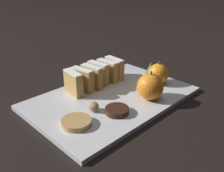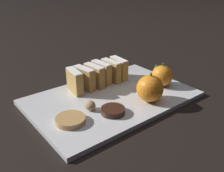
{
  "view_description": "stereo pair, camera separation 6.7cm",
  "coord_description": "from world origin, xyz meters",
  "views": [
    {
      "loc": [
        0.43,
        -0.43,
        0.33
      ],
      "look_at": [
        0.0,
        0.0,
        0.04
      ],
      "focal_mm": 40.0,
      "sensor_mm": 36.0,
      "label": 1
    },
    {
      "loc": [
        0.47,
        -0.38,
        0.33
      ],
      "look_at": [
        0.0,
        0.0,
        0.04
      ],
      "focal_mm": 40.0,
      "sensor_mm": 36.0,
      "label": 2
    }
  ],
  "objects": [
    {
      "name": "orange_near",
      "position": [
        0.08,
        0.06,
        0.05
      ],
      "size": [
        0.07,
        0.07,
        0.08
      ],
      "color": "orange",
      "rests_on": "serving_platter"
    },
    {
      "name": "evergreen_sprig",
      "position": [
        -0.01,
        0.19,
        0.04
      ],
      "size": [
        0.04,
        0.04,
        0.05
      ],
      "color": "#2D7538",
      "rests_on": "serving_platter"
    },
    {
      "name": "serving_platter",
      "position": [
        0.0,
        0.0,
        0.01
      ],
      "size": [
        0.29,
        0.44,
        0.01
      ],
      "color": "silver",
      "rests_on": "ground_plane"
    },
    {
      "name": "stollen_slice_sixth",
      "position": [
        -0.08,
        0.09,
        0.04
      ],
      "size": [
        0.07,
        0.03,
        0.06
      ],
      "color": "tan",
      "rests_on": "serving_platter"
    },
    {
      "name": "stollen_slice_second",
      "position": [
        -0.08,
        -0.03,
        0.04
      ],
      "size": [
        0.07,
        0.03,
        0.06
      ],
      "color": "tan",
      "rests_on": "serving_platter"
    },
    {
      "name": "stollen_slice_third",
      "position": [
        -0.08,
        -0.0,
        0.04
      ],
      "size": [
        0.07,
        0.03,
        0.06
      ],
      "color": "tan",
      "rests_on": "serving_platter"
    },
    {
      "name": "walnut",
      "position": [
        0.02,
        -0.09,
        0.02
      ],
      "size": [
        0.03,
        0.02,
        0.02
      ],
      "color": "tan",
      "rests_on": "serving_platter"
    },
    {
      "name": "chocolate_cookie",
      "position": [
        0.07,
        -0.05,
        0.02
      ],
      "size": [
        0.06,
        0.06,
        0.01
      ],
      "color": "#381E14",
      "rests_on": "serving_platter"
    },
    {
      "name": "stollen_slice_fourth",
      "position": [
        -0.09,
        0.03,
        0.04
      ],
      "size": [
        0.07,
        0.03,
        0.06
      ],
      "color": "tan",
      "rests_on": "serving_platter"
    },
    {
      "name": "orange_far",
      "position": [
        0.04,
        0.16,
        0.04
      ],
      "size": [
        0.06,
        0.06,
        0.07
      ],
      "color": "orange",
      "rests_on": "serving_platter"
    },
    {
      "name": "gingerbread_cookie",
      "position": [
        0.04,
        -0.15,
        0.02
      ],
      "size": [
        0.07,
        0.07,
        0.01
      ],
      "color": "tan",
      "rests_on": "serving_platter"
    },
    {
      "name": "stollen_slice_front",
      "position": [
        -0.08,
        -0.06,
        0.04
      ],
      "size": [
        0.07,
        0.03,
        0.06
      ],
      "color": "tan",
      "rests_on": "serving_platter"
    },
    {
      "name": "stollen_slice_fifth",
      "position": [
        -0.08,
        0.06,
        0.04
      ],
      "size": [
        0.07,
        0.03,
        0.06
      ],
      "color": "tan",
      "rests_on": "serving_platter"
    },
    {
      "name": "ground_plane",
      "position": [
        0.0,
        0.0,
        0.0
      ],
      "size": [
        6.0,
        6.0,
        0.0
      ],
      "primitive_type": "plane",
      "color": "black"
    }
  ]
}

